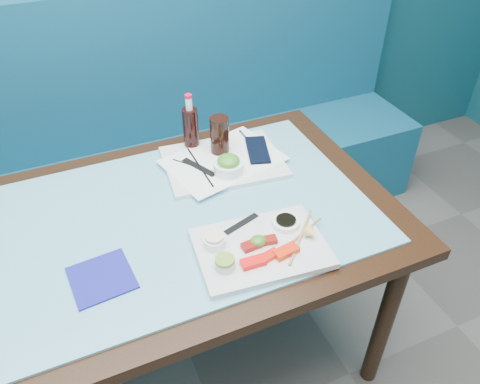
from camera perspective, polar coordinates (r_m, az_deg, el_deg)
name	(u,v)px	position (r m, az deg, el deg)	size (l,w,h in m)	color
booth_bench	(129,170)	(2.36, -13.38, 2.64)	(3.00, 0.56, 1.17)	navy
dining_table	(175,238)	(1.53, -7.91, -5.55)	(1.40, 0.90, 0.75)	black
glass_top	(173,218)	(1.47, -8.21, -3.12)	(1.22, 0.76, 0.01)	#61ACC3
sashimi_plate	(261,248)	(1.34, 2.58, -6.84)	(0.37, 0.26, 0.02)	silver
salmon_left	(253,262)	(1.28, 1.63, -8.55)	(0.07, 0.03, 0.02)	#FF100A
salmon_mid	(269,256)	(1.30, 3.56, -7.78)	(0.06, 0.03, 0.01)	red
salmon_right	(286,251)	(1.31, 5.63, -7.21)	(0.07, 0.04, 0.02)	red
tuna_left	(251,246)	(1.32, 1.32, -6.54)	(0.05, 0.03, 0.02)	maroon
tuna_right	(268,240)	(1.34, 3.47, -5.88)	(0.05, 0.03, 0.02)	maroon
seaweed_garnish	(258,241)	(1.33, 2.22, -5.96)	(0.05, 0.04, 0.03)	#337D1D
ramekin_wasabi	(225,265)	(1.27, -1.86, -8.83)	(0.06, 0.06, 0.02)	white
wasabi_fill	(225,260)	(1.26, -1.88, -8.30)	(0.05, 0.05, 0.01)	olive
ramekin_ginger	(215,242)	(1.33, -3.13, -6.09)	(0.06, 0.06, 0.03)	white
ginger_fill	(214,237)	(1.32, -3.15, -5.52)	(0.05, 0.05, 0.01)	#F3D9C7
soy_dish	(286,223)	(1.40, 5.60, -3.74)	(0.08, 0.08, 0.02)	white
soy_fill	(286,220)	(1.39, 5.63, -3.41)	(0.06, 0.06, 0.01)	black
lemon_wedge	(312,233)	(1.36, 8.71, -4.99)	(0.04, 0.04, 0.03)	#F6D574
chopstick_sleeve	(241,224)	(1.40, 0.17, -3.88)	(0.12, 0.02, 0.00)	black
wooden_chopstick_a	(298,237)	(1.36, 7.06, -5.50)	(0.01, 0.01, 0.23)	#9D6D4A
wooden_chopstick_b	(301,236)	(1.37, 7.43, -5.37)	(0.01, 0.01, 0.24)	#A4824D
serving_tray	(223,162)	(1.67, -2.06, 3.70)	(0.41, 0.31, 0.02)	silver
paper_placemat	(223,160)	(1.67, -2.07, 3.95)	(0.39, 0.28, 0.00)	white
seaweed_bowl	(229,167)	(1.59, -1.41, 3.02)	(0.10, 0.10, 0.04)	white
seaweed_salad	(228,161)	(1.58, -1.42, 3.84)	(0.08, 0.08, 0.04)	#3B9021
cola_glass	(220,135)	(1.67, -2.51, 6.94)	(0.07, 0.07, 0.14)	black
navy_pouch	(258,150)	(1.71, 2.15, 5.13)	(0.07, 0.17, 0.01)	black
fork	(244,136)	(1.79, 0.53, 6.78)	(0.01, 0.01, 0.09)	white
black_chopstick_a	(198,167)	(1.63, -5.17, 3.00)	(0.01, 0.01, 0.21)	black
black_chopstick_b	(200,167)	(1.63, -4.91, 3.08)	(0.01, 0.01, 0.25)	black
tray_sleeve	(199,167)	(1.63, -5.04, 3.01)	(0.02, 0.15, 0.00)	black
cola_bottle_body	(191,129)	(1.72, -6.02, 7.61)	(0.06, 0.06, 0.16)	black
cola_bottle_neck	(189,104)	(1.67, -6.26, 10.66)	(0.02, 0.02, 0.05)	white
cola_bottle_cap	(188,96)	(1.66, -6.32, 11.54)	(0.03, 0.03, 0.01)	red
blue_napkin	(102,278)	(1.33, -16.52, -10.00)	(0.16, 0.16, 0.01)	navy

